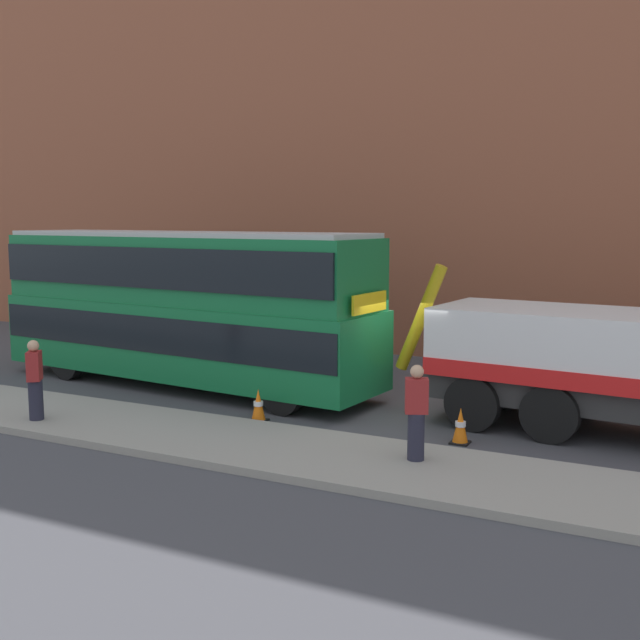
% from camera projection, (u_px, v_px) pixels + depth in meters
% --- Properties ---
extents(ground_plane, '(120.00, 120.00, 0.00)m').
position_uv_depth(ground_plane, '(409.00, 410.00, 17.59)').
color(ground_plane, '#424247').
extents(near_kerb, '(60.00, 2.80, 0.15)m').
position_uv_depth(near_kerb, '(329.00, 457.00, 13.86)').
color(near_kerb, gray).
rests_on(near_kerb, ground_plane).
extents(building_facade, '(60.00, 1.50, 16.00)m').
position_uv_depth(building_facade, '(495.00, 96.00, 22.94)').
color(building_facade, '#935138').
rests_on(building_facade, ground_plane).
extents(double_decker_bus, '(11.19, 3.58, 4.06)m').
position_uv_depth(double_decker_bus, '(183.00, 302.00, 19.81)').
color(double_decker_bus, '#146B38').
rests_on(double_decker_bus, ground_plane).
extents(pedestrian_onlooker, '(0.44, 0.48, 1.71)m').
position_uv_depth(pedestrian_onlooker, '(35.00, 381.00, 16.07)').
color(pedestrian_onlooker, '#232333').
rests_on(pedestrian_onlooker, near_kerb).
extents(pedestrian_bystander, '(0.47, 0.40, 1.71)m').
position_uv_depth(pedestrian_bystander, '(416.00, 414.00, 13.37)').
color(pedestrian_bystander, '#232333').
rests_on(pedestrian_bystander, near_kerb).
extents(traffic_cone_near_bus, '(0.36, 0.36, 0.72)m').
position_uv_depth(traffic_cone_near_bus, '(258.00, 406.00, 16.56)').
color(traffic_cone_near_bus, orange).
rests_on(traffic_cone_near_bus, ground_plane).
extents(traffic_cone_midway, '(0.36, 0.36, 0.72)m').
position_uv_depth(traffic_cone_midway, '(460.00, 427.00, 14.91)').
color(traffic_cone_midway, orange).
rests_on(traffic_cone_midway, ground_plane).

